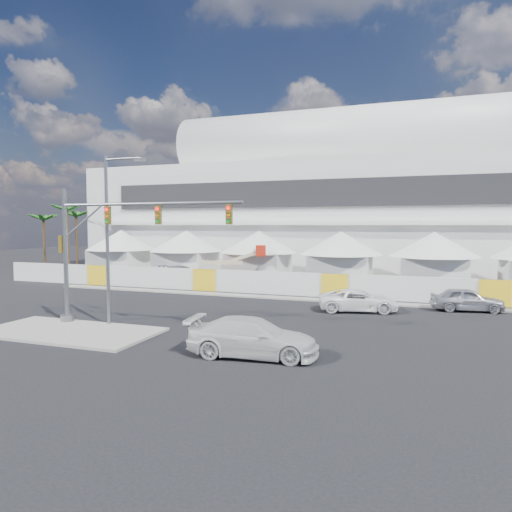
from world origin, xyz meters
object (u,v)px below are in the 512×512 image
(boom_lift, at_px, (215,274))
(lot_car_c, at_px, (182,274))
(streetlight_median, at_px, (111,228))
(traffic_mast, at_px, (98,248))
(pickup_near, at_px, (253,337))
(sedan_silver, at_px, (467,299))
(pickup_curb, at_px, (359,300))

(boom_lift, bearing_deg, lot_car_c, 146.42)
(streetlight_median, bearing_deg, traffic_mast, -165.38)
(streetlight_median, distance_m, boom_lift, 20.17)
(pickup_near, distance_m, traffic_mast, 11.78)
(sedan_silver, xyz_separation_m, pickup_near, (-10.51, -15.44, 0.06))
(pickup_near, bearing_deg, lot_car_c, 28.94)
(lot_car_c, relative_size, boom_lift, 0.70)
(pickup_near, bearing_deg, sedan_silver, -40.49)
(sedan_silver, bearing_deg, pickup_near, 137.73)
(sedan_silver, bearing_deg, boom_lift, 64.83)
(pickup_curb, xyz_separation_m, traffic_mast, (-14.09, -10.03, 3.97))
(sedan_silver, height_order, pickup_near, pickup_near)
(pickup_near, xyz_separation_m, boom_lift, (-12.17, 22.44, 0.19))
(lot_car_c, bearing_deg, sedan_silver, -88.45)
(pickup_near, relative_size, streetlight_median, 0.61)
(pickup_curb, distance_m, lot_car_c, 22.75)
(pickup_near, distance_m, boom_lift, 25.53)
(sedan_silver, xyz_separation_m, lot_car_c, (-27.19, 8.23, -0.01))
(traffic_mast, bearing_deg, streetlight_median, 14.62)
(lot_car_c, height_order, traffic_mast, traffic_mast)
(sedan_silver, distance_m, streetlight_median, 24.55)
(traffic_mast, xyz_separation_m, boom_lift, (-1.39, 19.67, -3.67))
(pickup_curb, xyz_separation_m, boom_lift, (-15.48, 9.64, 0.31))
(sedan_silver, bearing_deg, pickup_curb, 102.10)
(pickup_near, bearing_deg, pickup_curb, -20.71)
(pickup_curb, height_order, lot_car_c, lot_car_c)
(pickup_curb, bearing_deg, pickup_near, 152.53)
(traffic_mast, height_order, boom_lift, traffic_mast)
(pickup_near, bearing_deg, streetlight_median, 67.26)
(pickup_near, height_order, traffic_mast, traffic_mast)
(pickup_near, xyz_separation_m, streetlight_median, (-10.02, 2.97, 5.00))
(pickup_curb, relative_size, lot_car_c, 0.98)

